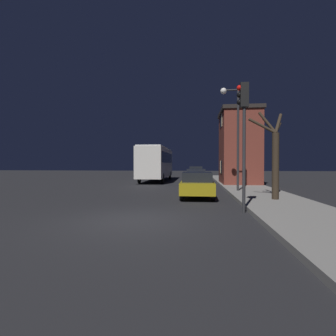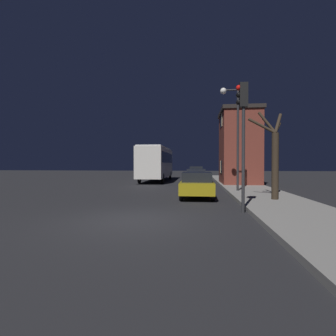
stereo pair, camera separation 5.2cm
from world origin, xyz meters
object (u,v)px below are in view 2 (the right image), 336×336
at_px(car_near_lane, 197,184).
at_px(car_far_lane, 196,172).
at_px(streetlamp, 233,123).
at_px(car_mid_lane, 196,176).
at_px(bare_tree, 274,154).
at_px(traffic_light, 243,120).
at_px(bus, 157,161).

distance_m(car_near_lane, car_far_lane, 19.41).
xyz_separation_m(streetlamp, car_mid_lane, (-2.32, 7.04, -3.67)).
bearing_deg(bare_tree, streetlamp, 110.16).
distance_m(traffic_light, bus, 18.57).
bearing_deg(bus, bare_tree, -61.61).
relative_size(bus, car_near_lane, 2.69).
bearing_deg(car_near_lane, car_mid_lane, 90.44).
relative_size(bus, car_far_lane, 2.73).
distance_m(traffic_light, car_mid_lane, 14.08).
xyz_separation_m(streetlamp, bare_tree, (1.40, -3.80, -2.09)).
height_order(traffic_light, car_near_lane, traffic_light).
bearing_deg(bus, car_near_lane, -72.17).
bearing_deg(car_mid_lane, traffic_light, -82.62).
distance_m(streetlamp, car_far_lane, 17.48).
height_order(streetlamp, car_far_lane, streetlamp).
distance_m(bus, car_near_lane, 14.07).
bearing_deg(bare_tree, traffic_light, -124.19).
bearing_deg(car_mid_lane, car_far_lane, 90.17).
bearing_deg(bus, streetlamp, -58.98).
relative_size(traffic_light, car_mid_lane, 1.11).
height_order(bare_tree, car_near_lane, bare_tree).
relative_size(car_mid_lane, car_far_lane, 1.15).
bearing_deg(traffic_light, car_far_lane, 94.37).
relative_size(traffic_light, car_far_lane, 1.28).
height_order(streetlamp, car_mid_lane, streetlamp).
relative_size(streetlamp, car_far_lane, 1.68).
relative_size(streetlamp, bus, 0.62).
xyz_separation_m(traffic_light, bare_tree, (1.94, 2.85, -1.15)).
xyz_separation_m(car_mid_lane, car_far_lane, (-0.03, 9.90, 0.07)).
bearing_deg(traffic_light, car_near_lane, 112.10).
relative_size(streetlamp, bare_tree, 1.51).
xyz_separation_m(bare_tree, car_far_lane, (-3.74, 20.75, -1.51)).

